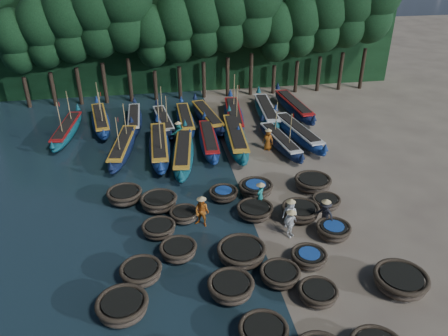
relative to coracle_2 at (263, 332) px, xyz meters
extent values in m
plane|color=gray|center=(1.43, 8.89, -0.40)|extent=(120.00, 120.00, 0.00)
cube|color=black|center=(1.43, 32.39, 4.60)|extent=(40.00, 3.00, 10.00)
ellipsoid|color=#4F3F31|center=(0.00, 0.00, -0.09)|extent=(2.37, 2.37, 0.63)
torus|color=#3A3022|center=(0.00, 0.00, 0.21)|extent=(1.99, 1.99, 0.19)
cylinder|color=black|center=(0.00, 0.00, 0.24)|extent=(1.51, 1.51, 0.06)
ellipsoid|color=#4F3F31|center=(-5.42, 2.20, -0.03)|extent=(2.39, 2.39, 0.73)
torus|color=#3A3022|center=(-5.42, 2.20, 0.31)|extent=(2.21, 2.21, 0.22)
cylinder|color=black|center=(-5.42, 2.20, 0.36)|extent=(1.67, 1.67, 0.07)
ellipsoid|color=#4F3F31|center=(-0.81, 2.54, -0.04)|extent=(2.34, 2.34, 0.72)
torus|color=#3A3022|center=(-0.81, 2.54, 0.30)|extent=(2.08, 2.08, 0.22)
cylinder|color=black|center=(-0.81, 2.54, 0.34)|extent=(1.56, 1.56, 0.07)
ellipsoid|color=#4F3F31|center=(1.56, 3.03, -0.11)|extent=(2.15, 2.15, 0.59)
torus|color=#3A3022|center=(1.56, 3.03, 0.17)|extent=(1.87, 1.87, 0.18)
cylinder|color=black|center=(1.56, 3.03, 0.21)|extent=(1.42, 1.42, 0.05)
ellipsoid|color=#4F3F31|center=(2.84, 1.64, -0.11)|extent=(2.10, 2.10, 0.58)
torus|color=#3A3022|center=(2.84, 1.64, 0.16)|extent=(1.76, 1.76, 0.18)
cylinder|color=black|center=(2.84, 1.64, 0.20)|extent=(1.33, 1.33, 0.05)
ellipsoid|color=#4F3F31|center=(6.69, 1.65, -0.04)|extent=(2.99, 2.99, 0.72)
torus|color=#3A3022|center=(6.69, 1.65, 0.30)|extent=(2.43, 2.43, 0.22)
cylinder|color=black|center=(6.69, 1.65, 0.34)|extent=(1.85, 1.85, 0.07)
ellipsoid|color=#4F3F31|center=(-4.65, 4.22, -0.06)|extent=(2.22, 2.22, 0.68)
torus|color=#3A3022|center=(-4.65, 4.22, 0.26)|extent=(1.95, 1.95, 0.21)
cylinder|color=black|center=(-4.65, 4.22, 0.30)|extent=(1.47, 1.47, 0.06)
ellipsoid|color=#4F3F31|center=(-2.85, 5.52, -0.08)|extent=(2.24, 2.24, 0.64)
torus|color=#3A3022|center=(-2.85, 5.52, 0.22)|extent=(1.86, 1.86, 0.20)
cylinder|color=black|center=(-2.85, 5.52, 0.26)|extent=(1.40, 1.40, 0.06)
ellipsoid|color=#4F3F31|center=(0.14, 4.77, -0.05)|extent=(2.26, 2.26, 0.71)
torus|color=#3A3022|center=(0.14, 4.77, 0.29)|extent=(2.42, 2.42, 0.21)
cylinder|color=black|center=(0.14, 4.77, 0.33)|extent=(1.85, 1.85, 0.06)
ellipsoid|color=#4F3F31|center=(3.25, 3.93, -0.10)|extent=(1.63, 1.63, 0.60)
torus|color=#3A3022|center=(3.25, 3.93, 0.18)|extent=(1.77, 1.77, 0.18)
cylinder|color=black|center=(3.25, 3.93, 0.22)|extent=(1.33, 1.33, 0.05)
cylinder|color=navy|center=(3.25, 3.93, 0.25)|extent=(1.03, 1.03, 0.04)
ellipsoid|color=#4F3F31|center=(5.23, 5.75, -0.08)|extent=(2.10, 2.10, 0.65)
torus|color=#3A3022|center=(5.23, 5.75, 0.23)|extent=(1.85, 1.85, 0.20)
cylinder|color=black|center=(5.23, 5.75, 0.27)|extent=(1.39, 1.39, 0.06)
cylinder|color=navy|center=(5.23, 5.75, 0.31)|extent=(1.07, 1.07, 0.04)
ellipsoid|color=#4F3F31|center=(-3.72, 7.50, -0.10)|extent=(2.12, 2.12, 0.59)
torus|color=#3A3022|center=(-3.72, 7.50, 0.17)|extent=(1.80, 1.80, 0.18)
cylinder|color=black|center=(-3.72, 7.50, 0.21)|extent=(1.36, 1.36, 0.05)
ellipsoid|color=#4F3F31|center=(-2.28, 8.58, -0.11)|extent=(1.84, 1.84, 0.58)
torus|color=#3A3022|center=(-2.28, 8.58, 0.16)|extent=(1.64, 1.64, 0.18)
cylinder|color=black|center=(-2.28, 8.58, 0.20)|extent=(1.23, 1.23, 0.05)
ellipsoid|color=#4F3F31|center=(1.64, 8.29, -0.10)|extent=(2.38, 2.38, 0.61)
torus|color=#3A3022|center=(1.64, 8.29, 0.19)|extent=(2.07, 2.07, 0.18)
cylinder|color=black|center=(1.64, 8.29, 0.22)|extent=(1.59, 1.59, 0.06)
ellipsoid|color=#4F3F31|center=(4.08, 7.70, -0.06)|extent=(2.63, 2.63, 0.69)
torus|color=#3A3022|center=(4.08, 7.70, 0.26)|extent=(2.15, 2.15, 0.21)
cylinder|color=black|center=(4.08, 7.70, 0.31)|extent=(1.63, 1.63, 0.06)
ellipsoid|color=#4F3F31|center=(5.92, 8.50, -0.12)|extent=(1.74, 1.74, 0.56)
torus|color=#3A3022|center=(5.92, 8.50, 0.15)|extent=(1.68, 1.68, 0.17)
cylinder|color=black|center=(5.92, 8.50, 0.18)|extent=(1.27, 1.27, 0.05)
ellipsoid|color=#4F3F31|center=(-5.56, 11.04, -0.04)|extent=(2.03, 2.03, 0.72)
torus|color=#3A3022|center=(-5.56, 11.04, 0.30)|extent=(2.10, 2.10, 0.22)
cylinder|color=black|center=(-5.56, 11.04, 0.34)|extent=(1.57, 1.57, 0.07)
ellipsoid|color=#4F3F31|center=(-3.61, 10.03, -0.06)|extent=(2.60, 2.60, 0.69)
torus|color=#3A3022|center=(-3.61, 10.03, 0.27)|extent=(2.14, 2.14, 0.21)
cylinder|color=black|center=(-3.61, 10.03, 0.31)|extent=(1.62, 1.62, 0.06)
ellipsoid|color=#4F3F31|center=(0.22, 10.39, -0.12)|extent=(2.11, 2.11, 0.56)
torus|color=#3A3022|center=(0.22, 10.39, 0.14)|extent=(1.76, 1.76, 0.17)
cylinder|color=black|center=(0.22, 10.39, 0.18)|extent=(1.34, 1.34, 0.05)
cylinder|color=navy|center=(0.22, 10.39, 0.21)|extent=(1.03, 1.03, 0.03)
ellipsoid|color=#4F3F31|center=(2.25, 10.59, -0.08)|extent=(2.34, 2.34, 0.65)
torus|color=#3A3022|center=(2.25, 10.59, 0.23)|extent=(2.12, 2.12, 0.20)
cylinder|color=black|center=(2.25, 10.59, 0.26)|extent=(1.61, 1.61, 0.06)
cylinder|color=navy|center=(2.25, 10.59, 0.30)|extent=(1.24, 1.24, 0.04)
ellipsoid|color=#4F3F31|center=(5.86, 10.57, -0.05)|extent=(2.71, 2.71, 0.70)
torus|color=#3A3022|center=(5.86, 10.57, 0.28)|extent=(2.30, 2.30, 0.21)
cylinder|color=black|center=(5.86, 10.57, 0.32)|extent=(1.75, 1.75, 0.06)
ellipsoid|color=#0F1E37|center=(-5.85, 17.63, 0.09)|extent=(2.61, 7.92, 0.97)
cone|color=#0F1E37|center=(-5.25, 21.39, 0.72)|extent=(0.43, 0.43, 0.58)
cone|color=#0F1E37|center=(-6.44, 13.88, 0.67)|extent=(0.43, 0.43, 0.49)
cube|color=gold|center=(-5.85, 17.63, 0.50)|extent=(1.96, 6.13, 0.12)
cube|color=black|center=(-5.85, 17.63, 0.57)|extent=(1.57, 5.32, 0.10)
cylinder|color=#997F4C|center=(-5.57, 18.77, 1.65)|extent=(0.07, 0.23, 2.73)
cylinder|color=#997F4C|center=(-5.98, 16.18, 1.65)|extent=(0.07, 0.23, 2.73)
plane|color=red|center=(-5.84, 16.15, 2.83)|extent=(0.00, 0.34, 0.34)
ellipsoid|color=navy|center=(-3.26, 17.28, 0.12)|extent=(1.63, 8.38, 1.04)
cone|color=navy|center=(-3.20, 21.35, 0.80)|extent=(0.46, 0.46, 0.63)
cone|color=navy|center=(-3.32, 13.20, 0.75)|extent=(0.46, 0.46, 0.52)
cube|color=gold|center=(-3.26, 17.28, 0.56)|extent=(1.19, 6.49, 0.13)
cube|color=black|center=(-3.26, 17.28, 0.64)|extent=(0.90, 5.65, 0.10)
cylinder|color=#997F4C|center=(-3.14, 18.53, 1.79)|extent=(0.07, 0.25, 2.92)
cylinder|color=#997F4C|center=(-3.18, 15.71, 1.79)|extent=(0.07, 0.25, 2.92)
plane|color=red|center=(-3.02, 15.70, 3.07)|extent=(0.00, 0.37, 0.37)
ellipsoid|color=#0E4050|center=(-1.66, 15.94, 0.11)|extent=(2.48, 8.24, 1.02)
cone|color=#0E4050|center=(-1.16, 19.86, 0.77)|extent=(0.45, 0.45, 0.61)
cone|color=#0E4050|center=(-2.16, 12.01, 0.72)|extent=(0.45, 0.45, 0.51)
cube|color=gold|center=(-1.66, 15.94, 0.53)|extent=(1.86, 6.38, 0.12)
cube|color=black|center=(-1.66, 15.94, 0.61)|extent=(1.48, 5.54, 0.10)
ellipsoid|color=navy|center=(0.40, 17.74, 0.07)|extent=(1.72, 7.67, 0.95)
cone|color=navy|center=(0.56, 21.45, 0.69)|extent=(0.42, 0.42, 0.57)
cone|color=navy|center=(0.23, 14.03, 0.65)|extent=(0.42, 0.42, 0.48)
cube|color=#9F1314|center=(0.40, 17.74, 0.47)|extent=(1.27, 5.94, 0.11)
cube|color=black|center=(0.40, 17.74, 0.55)|extent=(0.98, 5.17, 0.10)
ellipsoid|color=#0E4050|center=(2.41, 17.76, 0.15)|extent=(2.23, 8.97, 1.11)
cone|color=#0E4050|center=(2.71, 22.08, 0.87)|extent=(0.49, 0.49, 0.67)
cone|color=#0E4050|center=(2.10, 13.45, 0.82)|extent=(0.49, 0.49, 0.55)
cube|color=gold|center=(2.41, 17.76, 0.62)|extent=(1.65, 6.95, 0.13)
cube|color=black|center=(2.41, 17.76, 0.71)|extent=(1.29, 6.04, 0.11)
ellipsoid|color=#0F1E37|center=(5.57, 16.74, 0.05)|extent=(2.28, 7.40, 0.91)
cone|color=#0F1E37|center=(5.09, 20.26, 0.65)|extent=(0.40, 0.40, 0.55)
cone|color=#0F1E37|center=(6.05, 13.22, 0.60)|extent=(0.40, 0.40, 0.46)
cube|color=silver|center=(5.57, 16.74, 0.44)|extent=(1.71, 5.73, 0.11)
cube|color=black|center=(5.57, 16.74, 0.51)|extent=(1.36, 4.97, 0.09)
cylinder|color=#997F4C|center=(5.51, 17.84, 1.51)|extent=(0.06, 0.22, 2.55)
cylinder|color=#997F4C|center=(5.84, 15.40, 1.51)|extent=(0.06, 0.22, 2.55)
plane|color=red|center=(5.98, 15.42, 2.62)|extent=(0.00, 0.32, 0.32)
ellipsoid|color=navy|center=(7.31, 17.92, 0.11)|extent=(2.77, 8.38, 1.03)
cone|color=navy|center=(6.67, 21.90, 0.78)|extent=(0.45, 0.45, 0.62)
cone|color=navy|center=(7.94, 13.95, 0.73)|extent=(0.45, 0.45, 0.52)
cube|color=silver|center=(7.31, 17.92, 0.55)|extent=(2.08, 6.48, 0.12)
cube|color=black|center=(7.31, 17.92, 0.63)|extent=(1.67, 5.62, 0.10)
ellipsoid|color=#0E4050|center=(-10.23, 21.51, 0.07)|extent=(2.26, 7.72, 0.95)
cone|color=#0E4050|center=(-9.79, 25.20, 0.69)|extent=(0.42, 0.42, 0.57)
cone|color=#0E4050|center=(-10.67, 17.83, 0.64)|extent=(0.42, 0.42, 0.48)
cube|color=#9F1314|center=(-10.23, 21.51, 0.47)|extent=(1.69, 5.97, 0.11)
cube|color=black|center=(-10.23, 21.51, 0.55)|extent=(1.34, 5.19, 0.10)
cylinder|color=#997F4C|center=(-10.00, 22.63, 1.60)|extent=(0.07, 0.23, 2.66)
cylinder|color=#997F4C|center=(-10.31, 20.08, 1.60)|extent=(0.07, 0.23, 2.66)
plane|color=red|center=(-10.16, 20.07, 2.76)|extent=(0.00, 0.33, 0.33)
ellipsoid|color=navy|center=(-7.81, 23.10, 0.08)|extent=(2.52, 7.90, 0.97)
cone|color=navy|center=(-8.36, 26.85, 0.72)|extent=(0.43, 0.43, 0.58)
cone|color=navy|center=(-7.25, 19.35, 0.67)|extent=(0.43, 0.43, 0.49)
cube|color=gold|center=(-7.81, 23.10, 0.49)|extent=(1.89, 6.12, 0.12)
cube|color=black|center=(-7.81, 23.10, 0.57)|extent=(1.52, 5.31, 0.10)
cylinder|color=#997F4C|center=(-7.88, 24.27, 1.64)|extent=(0.07, 0.23, 2.72)
cylinder|color=#997F4C|center=(-7.50, 21.67, 1.64)|extent=(0.07, 0.23, 2.72)
plane|color=red|center=(-7.35, 21.69, 2.83)|extent=(0.00, 0.34, 0.34)
ellipsoid|color=#0F1E37|center=(-5.09, 23.02, 0.04)|extent=(1.32, 7.06, 0.88)
cone|color=#0F1E37|center=(-5.06, 26.46, 0.61)|extent=(0.39, 0.39, 0.53)
cone|color=#0F1E37|center=(-5.11, 19.59, 0.57)|extent=(0.39, 0.39, 0.44)
cube|color=silver|center=(-5.09, 23.02, 0.41)|extent=(0.96, 5.47, 0.11)
cube|color=black|center=(-5.09, 23.02, 0.48)|extent=(0.72, 4.76, 0.09)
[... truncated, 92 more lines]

